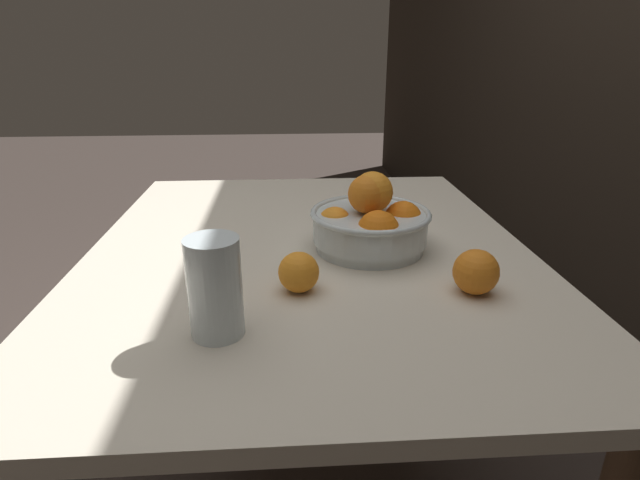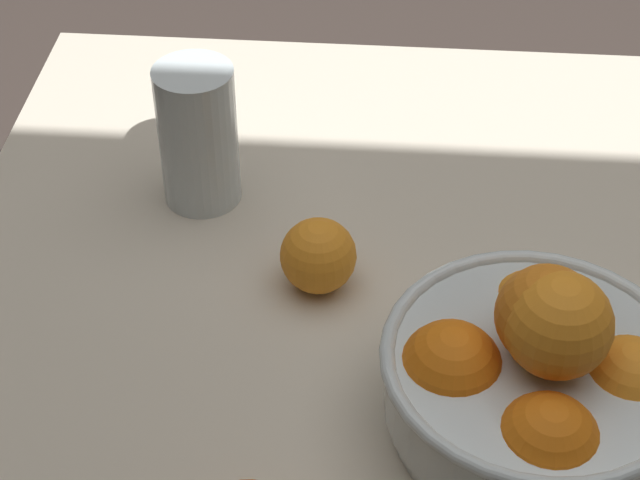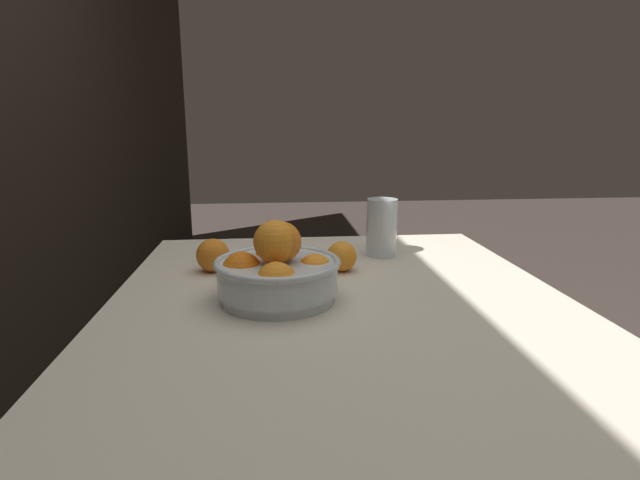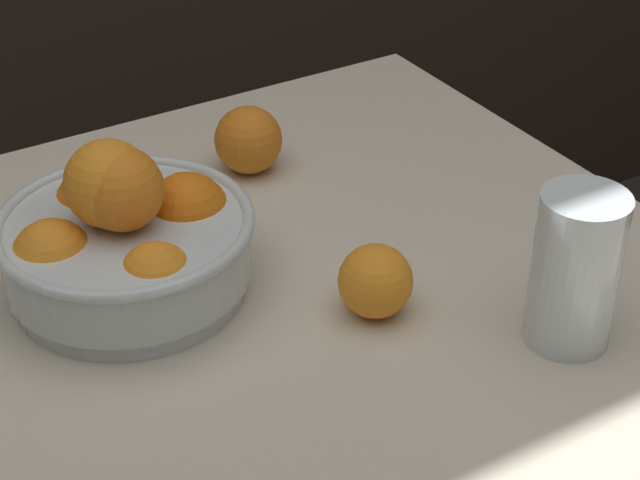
% 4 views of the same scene
% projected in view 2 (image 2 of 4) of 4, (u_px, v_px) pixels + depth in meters
% --- Properties ---
extents(dining_table, '(1.11, 0.89, 0.76)m').
position_uv_depth(dining_table, '(530.00, 384.00, 1.00)').
color(dining_table, beige).
rests_on(dining_table, ground_plane).
extents(fruit_bowl, '(0.24, 0.24, 0.16)m').
position_uv_depth(fruit_bowl, '(535.00, 377.00, 0.82)').
color(fruit_bowl, silver).
rests_on(fruit_bowl, dining_table).
extents(juice_glass, '(0.08, 0.08, 0.15)m').
position_uv_depth(juice_glass, '(199.00, 141.00, 1.03)').
color(juice_glass, '#F4A314').
rests_on(juice_glass, dining_table).
extents(orange_loose_front, '(0.07, 0.07, 0.07)m').
position_uv_depth(orange_loose_front, '(318.00, 256.00, 0.95)').
color(orange_loose_front, orange).
rests_on(orange_loose_front, dining_table).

